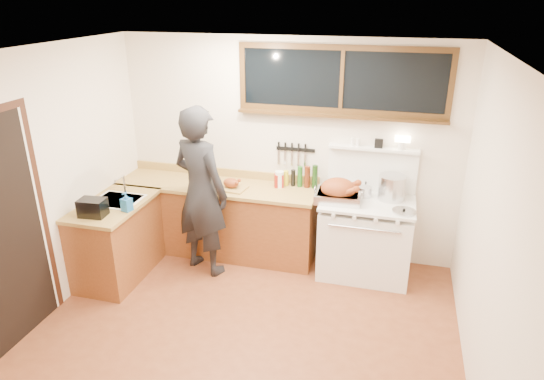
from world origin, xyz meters
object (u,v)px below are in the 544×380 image
(vintage_stove, at_px, (365,236))
(man, at_px, (201,192))
(roast_turkey, at_px, (339,192))
(cutting_board, at_px, (231,185))

(vintage_stove, bearing_deg, man, -167.55)
(man, xyz_separation_m, roast_turkey, (1.49, 0.32, 0.03))
(man, bearing_deg, roast_turkey, 12.08)
(cutting_board, height_order, roast_turkey, roast_turkey)
(cutting_board, xyz_separation_m, roast_turkey, (1.25, -0.02, 0.05))
(roast_turkey, bearing_deg, cutting_board, 179.05)
(vintage_stove, relative_size, cutting_board, 4.15)
(vintage_stove, xyz_separation_m, man, (-1.81, -0.40, 0.51))
(vintage_stove, distance_m, cutting_board, 1.65)
(cutting_board, bearing_deg, roast_turkey, -0.95)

